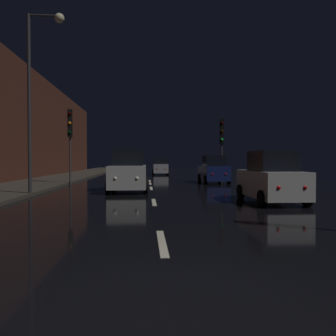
# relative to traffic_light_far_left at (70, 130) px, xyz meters

# --- Properties ---
(ground) EXTENTS (27.98, 84.00, 0.02)m
(ground) POSITION_rel_traffic_light_far_left_xyz_m (5.49, 4.85, -3.76)
(ground) COLOR black
(sidewalk_left) EXTENTS (4.40, 84.00, 0.15)m
(sidewalk_left) POSITION_rel_traffic_light_far_left_xyz_m (-2.30, 4.85, -3.68)
(sidewalk_left) COLOR #38332B
(sidewalk_left) RESTS_ON ground
(building_facade_left) EXTENTS (0.80, 63.00, 9.55)m
(building_facade_left) POSITION_rel_traffic_light_far_left_xyz_m (-4.90, 1.35, 1.02)
(building_facade_left) COLOR #472319
(building_facade_left) RESTS_ON ground
(lane_centerline) EXTENTS (0.16, 22.39, 0.01)m
(lane_centerline) POSITION_rel_traffic_light_far_left_xyz_m (5.49, -5.23, -3.75)
(lane_centerline) COLOR beige
(lane_centerline) RESTS_ON ground
(traffic_light_far_left) EXTENTS (0.34, 0.47, 5.14)m
(traffic_light_far_left) POSITION_rel_traffic_light_far_left_xyz_m (0.00, 0.00, 0.00)
(traffic_light_far_left) COLOR #38383A
(traffic_light_far_left) RESTS_ON ground
(traffic_light_far_right) EXTENTS (0.35, 0.48, 4.82)m
(traffic_light_far_right) POSITION_rel_traffic_light_far_left_xyz_m (10.97, 2.00, -0.26)
(traffic_light_far_right) COLOR #38383A
(traffic_light_far_right) RESTS_ON ground
(streetlamp_overhead) EXTENTS (1.70, 0.44, 8.46)m
(streetlamp_overhead) POSITION_rel_traffic_light_far_left_xyz_m (0.21, -7.45, 1.72)
(streetlamp_overhead) COLOR #2D2D30
(streetlamp_overhead) RESTS_ON ground
(car_approaching_headlights) EXTENTS (2.08, 4.50, 2.26)m
(car_approaching_headlights) POSITION_rel_traffic_light_far_left_xyz_m (4.23, -5.12, -2.72)
(car_approaching_headlights) COLOR silver
(car_approaching_headlights) RESTS_ON ground
(car_parked_right_near) EXTENTS (1.87, 4.05, 2.04)m
(car_parked_right_near) POSITION_rel_traffic_light_far_left_xyz_m (10.18, -10.27, -2.82)
(car_parked_right_near) COLOR silver
(car_parked_right_near) RESTS_ON ground
(car_distant_taillights) EXTENTS (1.82, 3.94, 1.98)m
(car_distant_taillights) POSITION_rel_traffic_light_far_left_xyz_m (6.86, 15.62, -2.85)
(car_distant_taillights) COLOR #A5A8AD
(car_distant_taillights) RESTS_ON ground
(car_parked_right_far) EXTENTS (1.85, 4.00, 2.01)m
(car_parked_right_far) POSITION_rel_traffic_light_far_left_xyz_m (10.18, 1.18, -2.83)
(car_parked_right_far) COLOR #141E51
(car_parked_right_far) RESTS_ON ground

